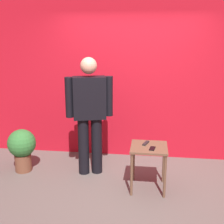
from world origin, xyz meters
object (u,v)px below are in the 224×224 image
(side_table, at_px, (149,154))
(standing_person, at_px, (89,111))
(tv_remote, at_px, (146,143))
(cell_phone, at_px, (152,148))
(potted_plant, at_px, (22,147))

(side_table, bearing_deg, standing_person, 156.52)
(standing_person, bearing_deg, tv_remote, -19.39)
(standing_person, distance_m, side_table, 1.10)
(cell_phone, xyz_separation_m, tv_remote, (-0.09, 0.18, 0.01))
(standing_person, xyz_separation_m, tv_remote, (0.86, -0.30, -0.37))
(side_table, bearing_deg, potted_plant, 171.10)
(standing_person, relative_size, cell_phone, 12.53)
(tv_remote, relative_size, potted_plant, 0.25)
(tv_remote, bearing_deg, cell_phone, -44.17)
(standing_person, height_order, side_table, standing_person)
(side_table, distance_m, cell_phone, 0.15)
(standing_person, bearing_deg, side_table, -23.48)
(standing_person, distance_m, tv_remote, 0.98)
(cell_phone, bearing_deg, side_table, 126.71)
(standing_person, distance_m, potted_plant, 1.24)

